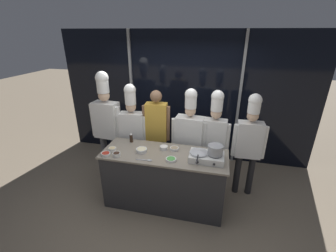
{
  "coord_description": "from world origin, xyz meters",
  "views": [
    {
      "loc": [
        0.73,
        -2.89,
        2.65
      ],
      "look_at": [
        0.0,
        0.25,
        1.29
      ],
      "focal_mm": 24.0,
      "sensor_mm": 36.0,
      "label": 1
    }
  ],
  "objects_px": {
    "prep_bowl_scallions": "(171,159)",
    "prep_bowl_soy_glaze": "(117,154)",
    "portable_stove": "(207,157)",
    "prep_bowl_ginger": "(112,149)",
    "frying_pan": "(199,151)",
    "prep_bowl_noodles": "(142,150)",
    "prep_bowl_rice": "(164,147)",
    "squeeze_bottle_soy": "(131,138)",
    "chef_pastry": "(214,135)",
    "chef_line": "(189,135)",
    "prep_bowl_mushrooms": "(174,149)",
    "chef_head": "(107,120)",
    "prep_bowl_chili_flakes": "(106,154)",
    "chef_sous": "(132,128)",
    "person_guest": "(157,127)",
    "chef_apprentice": "(249,139)",
    "stock_pot": "(215,150)",
    "serving_spoon_slotted": "(147,160)"
  },
  "relations": [
    {
      "from": "chef_sous",
      "to": "chef_pastry",
      "type": "bearing_deg",
      "value": 173.62
    },
    {
      "from": "squeeze_bottle_soy",
      "to": "prep_bowl_ginger",
      "type": "bearing_deg",
      "value": -116.81
    },
    {
      "from": "prep_bowl_scallions",
      "to": "chef_sous",
      "type": "relative_size",
      "value": 0.08
    },
    {
      "from": "prep_bowl_mushrooms",
      "to": "prep_bowl_noodles",
      "type": "distance_m",
      "value": 0.51
    },
    {
      "from": "prep_bowl_scallions",
      "to": "chef_head",
      "type": "xyz_separation_m",
      "value": [
        -1.37,
        0.73,
        0.21
      ]
    },
    {
      "from": "prep_bowl_scallions",
      "to": "prep_bowl_noodles",
      "type": "distance_m",
      "value": 0.52
    },
    {
      "from": "stock_pot",
      "to": "chef_apprentice",
      "type": "xyz_separation_m",
      "value": [
        0.52,
        0.6,
        -0.07
      ]
    },
    {
      "from": "prep_bowl_scallions",
      "to": "prep_bowl_noodles",
      "type": "xyz_separation_m",
      "value": [
        -0.5,
        0.14,
        0.01
      ]
    },
    {
      "from": "prep_bowl_noodles",
      "to": "frying_pan",
      "type": "bearing_deg",
      "value": -1.09
    },
    {
      "from": "prep_bowl_scallions",
      "to": "frying_pan",
      "type": "bearing_deg",
      "value": 18.13
    },
    {
      "from": "squeeze_bottle_soy",
      "to": "chef_pastry",
      "type": "distance_m",
      "value": 1.38
    },
    {
      "from": "prep_bowl_noodles",
      "to": "chef_sous",
      "type": "bearing_deg",
      "value": 122.93
    },
    {
      "from": "prep_bowl_mushrooms",
      "to": "prep_bowl_scallions",
      "type": "bearing_deg",
      "value": -87.3
    },
    {
      "from": "prep_bowl_rice",
      "to": "chef_line",
      "type": "xyz_separation_m",
      "value": [
        0.34,
        0.43,
        0.05
      ]
    },
    {
      "from": "prep_bowl_rice",
      "to": "prep_bowl_noodles",
      "type": "xyz_separation_m",
      "value": [
        -0.31,
        -0.16,
        0.0
      ]
    },
    {
      "from": "prep_bowl_noodles",
      "to": "chef_line",
      "type": "height_order",
      "value": "chef_line"
    },
    {
      "from": "frying_pan",
      "to": "prep_bowl_noodles",
      "type": "height_order",
      "value": "frying_pan"
    },
    {
      "from": "stock_pot",
      "to": "chef_head",
      "type": "height_order",
      "value": "chef_head"
    },
    {
      "from": "prep_bowl_mushrooms",
      "to": "chef_head",
      "type": "xyz_separation_m",
      "value": [
        -1.35,
        0.42,
        0.2
      ]
    },
    {
      "from": "prep_bowl_mushrooms",
      "to": "prep_bowl_soy_glaze",
      "type": "distance_m",
      "value": 0.88
    },
    {
      "from": "chef_head",
      "to": "prep_bowl_mushrooms",
      "type": "bearing_deg",
      "value": 167.42
    },
    {
      "from": "squeeze_bottle_soy",
      "to": "prep_bowl_noodles",
      "type": "xyz_separation_m",
      "value": [
        0.28,
        -0.28,
        -0.05
      ]
    },
    {
      "from": "prep_bowl_ginger",
      "to": "prep_bowl_noodles",
      "type": "height_order",
      "value": "prep_bowl_noodles"
    },
    {
      "from": "chef_sous",
      "to": "person_guest",
      "type": "bearing_deg",
      "value": -178.14
    },
    {
      "from": "frying_pan",
      "to": "prep_bowl_ginger",
      "type": "distance_m",
      "value": 1.34
    },
    {
      "from": "prep_bowl_noodles",
      "to": "chef_sous",
      "type": "xyz_separation_m",
      "value": [
        -0.37,
        0.57,
        0.09
      ]
    },
    {
      "from": "prep_bowl_chili_flakes",
      "to": "prep_bowl_scallions",
      "type": "height_order",
      "value": "same"
    },
    {
      "from": "serving_spoon_slotted",
      "to": "chef_head",
      "type": "relative_size",
      "value": 0.12
    },
    {
      "from": "squeeze_bottle_soy",
      "to": "prep_bowl_rice",
      "type": "xyz_separation_m",
      "value": [
        0.59,
        -0.12,
        -0.05
      ]
    },
    {
      "from": "frying_pan",
      "to": "prep_bowl_noodles",
      "type": "relative_size",
      "value": 2.82
    },
    {
      "from": "squeeze_bottle_soy",
      "to": "chef_apprentice",
      "type": "relative_size",
      "value": 0.1
    },
    {
      "from": "frying_pan",
      "to": "prep_bowl_scallions",
      "type": "bearing_deg",
      "value": -161.87
    },
    {
      "from": "prep_bowl_chili_flakes",
      "to": "prep_bowl_soy_glaze",
      "type": "distance_m",
      "value": 0.18
    },
    {
      "from": "stock_pot",
      "to": "prep_bowl_chili_flakes",
      "type": "relative_size",
      "value": 1.73
    },
    {
      "from": "prep_bowl_rice",
      "to": "prep_bowl_ginger",
      "type": "distance_m",
      "value": 0.8
    },
    {
      "from": "prep_bowl_ginger",
      "to": "chef_head",
      "type": "relative_size",
      "value": 0.06
    },
    {
      "from": "prep_bowl_scallions",
      "to": "prep_bowl_soy_glaze",
      "type": "distance_m",
      "value": 0.82
    },
    {
      "from": "prep_bowl_scallions",
      "to": "prep_bowl_soy_glaze",
      "type": "height_order",
      "value": "prep_bowl_soy_glaze"
    },
    {
      "from": "portable_stove",
      "to": "prep_bowl_chili_flakes",
      "type": "relative_size",
      "value": 3.51
    },
    {
      "from": "portable_stove",
      "to": "serving_spoon_slotted",
      "type": "bearing_deg",
      "value": -165.96
    },
    {
      "from": "prep_bowl_noodles",
      "to": "prep_bowl_ginger",
      "type": "bearing_deg",
      "value": -171.58
    },
    {
      "from": "prep_bowl_chili_flakes",
      "to": "chef_head",
      "type": "relative_size",
      "value": 0.07
    },
    {
      "from": "portable_stove",
      "to": "stock_pot",
      "type": "distance_m",
      "value": 0.17
    },
    {
      "from": "prep_bowl_mushrooms",
      "to": "chef_apprentice",
      "type": "height_order",
      "value": "chef_apprentice"
    },
    {
      "from": "portable_stove",
      "to": "prep_bowl_chili_flakes",
      "type": "bearing_deg",
      "value": -172.44
    },
    {
      "from": "frying_pan",
      "to": "prep_bowl_chili_flakes",
      "type": "relative_size",
      "value": 3.4
    },
    {
      "from": "person_guest",
      "to": "prep_bowl_chili_flakes",
      "type": "bearing_deg",
      "value": 52.37
    },
    {
      "from": "prep_bowl_noodles",
      "to": "chef_line",
      "type": "bearing_deg",
      "value": 42.4
    },
    {
      "from": "stock_pot",
      "to": "prep_bowl_soy_glaze",
      "type": "relative_size",
      "value": 2.09
    },
    {
      "from": "portable_stove",
      "to": "prep_bowl_ginger",
      "type": "bearing_deg",
      "value": -177.8
    }
  ]
}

